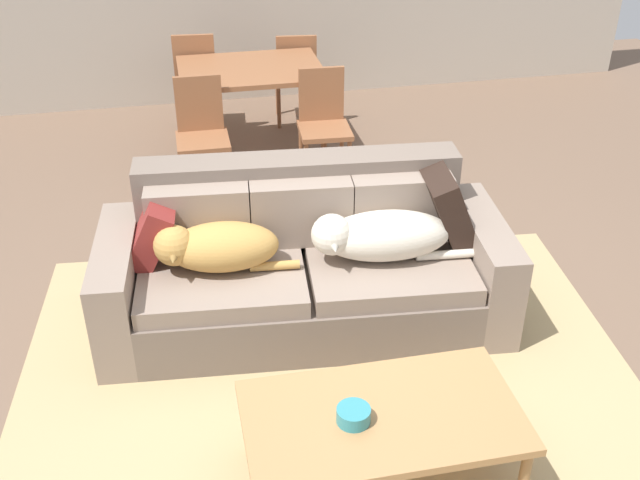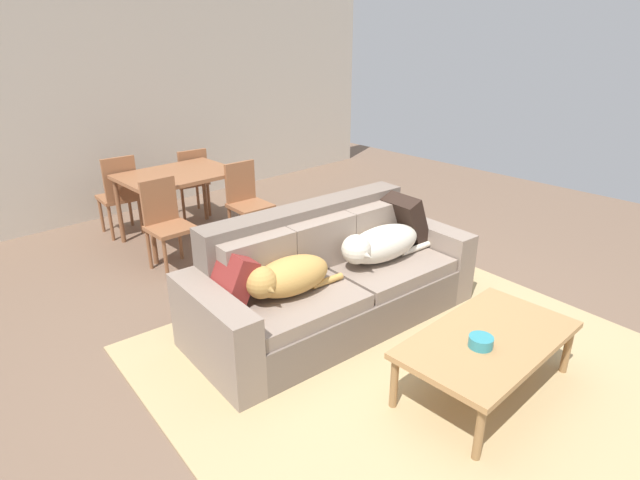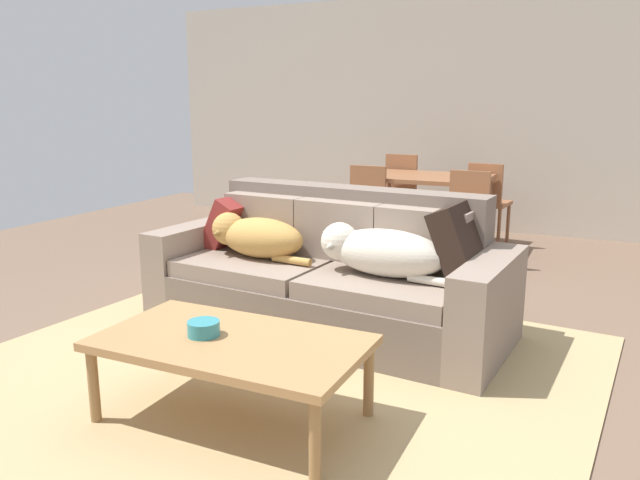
{
  "view_description": "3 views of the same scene",
  "coord_description": "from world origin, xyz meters",
  "px_view_note": "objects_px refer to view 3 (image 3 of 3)",
  "views": [
    {
      "loc": [
        -0.84,
        -3.51,
        2.84
      ],
      "look_at": [
        -0.08,
        0.12,
        0.57
      ],
      "focal_mm": 42.98,
      "sensor_mm": 36.0,
      "label": 1
    },
    {
      "loc": [
        -2.77,
        -2.41,
        2.25
      ],
      "look_at": [
        -0.27,
        0.22,
        0.74
      ],
      "focal_mm": 29.04,
      "sensor_mm": 36.0,
      "label": 2
    },
    {
      "loc": [
        1.45,
        -3.36,
        1.47
      ],
      "look_at": [
        -0.12,
        0.0,
        0.64
      ],
      "focal_mm": 34.56,
      "sensor_mm": 36.0,
      "label": 3
    }
  ],
  "objects_px": {
    "throw_pillow_by_right_arm": "(462,244)",
    "dining_chair_near_right": "(465,216)",
    "coffee_table": "(231,347)",
    "dog_on_right_cushion": "(379,251)",
    "bowl_on_coffee_table": "(204,328)",
    "dining_table": "(428,183)",
    "couch": "(330,277)",
    "dining_chair_near_left": "(363,209)",
    "dining_chair_far_right": "(487,199)",
    "dining_chair_far_left": "(404,192)",
    "throw_pillow_by_left_arm": "(231,223)",
    "dog_on_left_cushion": "(255,236)"
  },
  "relations": [
    {
      "from": "dog_on_right_cushion",
      "to": "bowl_on_coffee_table",
      "type": "distance_m",
      "value": 1.29
    },
    {
      "from": "dining_table",
      "to": "dining_chair_far_right",
      "type": "height_order",
      "value": "dining_chair_far_right"
    },
    {
      "from": "coffee_table",
      "to": "dining_chair_near_left",
      "type": "bearing_deg",
      "value": 100.09
    },
    {
      "from": "dining_chair_near_left",
      "to": "dining_chair_near_right",
      "type": "xyz_separation_m",
      "value": [
        0.96,
        0.01,
        -0.0
      ]
    },
    {
      "from": "throw_pillow_by_right_arm",
      "to": "dining_chair_near_right",
      "type": "bearing_deg",
      "value": 101.22
    },
    {
      "from": "bowl_on_coffee_table",
      "to": "throw_pillow_by_right_arm",
      "type": "bearing_deg",
      "value": 56.24
    },
    {
      "from": "dog_on_right_cushion",
      "to": "coffee_table",
      "type": "xyz_separation_m",
      "value": [
        -0.3,
        -1.18,
        -0.23
      ]
    },
    {
      "from": "dining_chair_near_left",
      "to": "dining_chair_near_right",
      "type": "distance_m",
      "value": 0.96
    },
    {
      "from": "dog_on_left_cushion",
      "to": "dining_chair_near_left",
      "type": "distance_m",
      "value": 1.89
    },
    {
      "from": "dining_table",
      "to": "dining_chair_far_left",
      "type": "relative_size",
      "value": 1.27
    },
    {
      "from": "dining_table",
      "to": "dining_chair_far_left",
      "type": "distance_m",
      "value": 0.75
    },
    {
      "from": "dining_chair_far_left",
      "to": "dog_on_left_cushion",
      "type": "bearing_deg",
      "value": 93.05
    },
    {
      "from": "dog_on_right_cushion",
      "to": "dining_table",
      "type": "relative_size",
      "value": 0.79
    },
    {
      "from": "couch",
      "to": "dog_on_left_cushion",
      "type": "height_order",
      "value": "couch"
    },
    {
      "from": "coffee_table",
      "to": "dining_table",
      "type": "xyz_separation_m",
      "value": [
        -0.1,
        3.72,
        0.32
      ]
    },
    {
      "from": "couch",
      "to": "throw_pillow_by_left_arm",
      "type": "relative_size",
      "value": 6.5
    },
    {
      "from": "dog_on_right_cushion",
      "to": "couch",
      "type": "bearing_deg",
      "value": 161.99
    },
    {
      "from": "dog_on_left_cushion",
      "to": "dining_chair_far_right",
      "type": "relative_size",
      "value": 0.92
    },
    {
      "from": "coffee_table",
      "to": "dining_chair_near_right",
      "type": "xyz_separation_m",
      "value": [
        0.4,
        3.16,
        0.12
      ]
    },
    {
      "from": "dining_chair_far_left",
      "to": "dining_chair_far_right",
      "type": "height_order",
      "value": "dining_chair_far_left"
    },
    {
      "from": "couch",
      "to": "dining_chair_far_left",
      "type": "xyz_separation_m",
      "value": [
        -0.42,
        2.95,
        0.17
      ]
    },
    {
      "from": "throw_pillow_by_right_arm",
      "to": "dining_table",
      "type": "bearing_deg",
      "value": 109.8
    },
    {
      "from": "dining_chair_near_right",
      "to": "dining_chair_far_right",
      "type": "relative_size",
      "value": 1.02
    },
    {
      "from": "dining_chair_near_right",
      "to": "dog_on_left_cushion",
      "type": "bearing_deg",
      "value": -115.23
    },
    {
      "from": "dining_chair_near_left",
      "to": "bowl_on_coffee_table",
      "type": "bearing_deg",
      "value": -81.98
    },
    {
      "from": "throw_pillow_by_right_arm",
      "to": "dining_chair_near_right",
      "type": "height_order",
      "value": "throw_pillow_by_right_arm"
    },
    {
      "from": "coffee_table",
      "to": "dining_chair_far_right",
      "type": "distance_m",
      "value": 4.33
    },
    {
      "from": "coffee_table",
      "to": "throw_pillow_by_left_arm",
      "type": "bearing_deg",
      "value": 122.91
    },
    {
      "from": "dog_on_right_cushion",
      "to": "dining_chair_near_left",
      "type": "height_order",
      "value": "dining_chair_near_left"
    },
    {
      "from": "couch",
      "to": "coffee_table",
      "type": "xyz_separation_m",
      "value": [
        0.1,
        -1.35,
        0.03
      ]
    },
    {
      "from": "dining_chair_far_right",
      "to": "dining_chair_far_left",
      "type": "bearing_deg",
      "value": 7.11
    },
    {
      "from": "dog_on_left_cushion",
      "to": "dining_chair_far_left",
      "type": "bearing_deg",
      "value": 93.07
    },
    {
      "from": "dog_on_left_cushion",
      "to": "couch",
      "type": "bearing_deg",
      "value": 14.48
    },
    {
      "from": "dog_on_right_cushion",
      "to": "dining_chair_near_left",
      "type": "xyz_separation_m",
      "value": [
        -0.86,
        1.97,
        -0.1
      ]
    },
    {
      "from": "bowl_on_coffee_table",
      "to": "couch",
      "type": "bearing_deg",
      "value": 88.47
    },
    {
      "from": "couch",
      "to": "dining_table",
      "type": "relative_size",
      "value": 2.06
    },
    {
      "from": "dog_on_right_cushion",
      "to": "throw_pillow_by_left_arm",
      "type": "bearing_deg",
      "value": 171.76
    },
    {
      "from": "dining_table",
      "to": "couch",
      "type": "bearing_deg",
      "value": -90.11
    },
    {
      "from": "coffee_table",
      "to": "dining_chair_far_right",
      "type": "bearing_deg",
      "value": 84.85
    },
    {
      "from": "dog_on_left_cushion",
      "to": "dog_on_right_cushion",
      "type": "xyz_separation_m",
      "value": [
        0.92,
        -0.08,
        0.01
      ]
    },
    {
      "from": "couch",
      "to": "dog_on_right_cushion",
      "type": "height_order",
      "value": "couch"
    },
    {
      "from": "bowl_on_coffee_table",
      "to": "dining_chair_far_left",
      "type": "bearing_deg",
      "value": 95.06
    },
    {
      "from": "bowl_on_coffee_table",
      "to": "dining_chair_near_right",
      "type": "relative_size",
      "value": 0.17
    },
    {
      "from": "dog_on_left_cushion",
      "to": "bowl_on_coffee_table",
      "type": "bearing_deg",
      "value": -64.45
    },
    {
      "from": "bowl_on_coffee_table",
      "to": "dining_chair_near_right",
      "type": "bearing_deg",
      "value": 80.39
    },
    {
      "from": "throw_pillow_by_right_arm",
      "to": "coffee_table",
      "type": "xyz_separation_m",
      "value": [
        -0.76,
        -1.33,
        -0.29
      ]
    },
    {
      "from": "dog_on_left_cushion",
      "to": "dining_chair_far_right",
      "type": "height_order",
      "value": "dining_chair_far_right"
    },
    {
      "from": "couch",
      "to": "throw_pillow_by_right_arm",
      "type": "relative_size",
      "value": 5.2
    },
    {
      "from": "throw_pillow_by_right_arm",
      "to": "dining_table",
      "type": "distance_m",
      "value": 2.54
    },
    {
      "from": "dog_on_left_cushion",
      "to": "dining_chair_far_right",
      "type": "bearing_deg",
      "value": 76.62
    }
  ]
}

